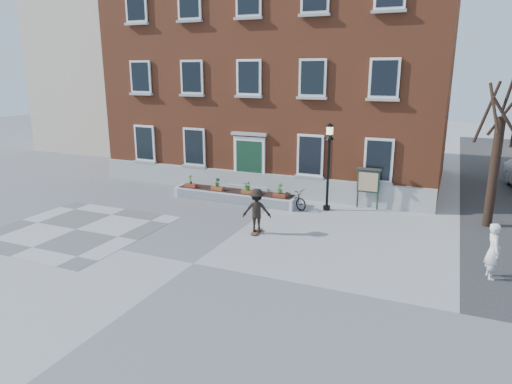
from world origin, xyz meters
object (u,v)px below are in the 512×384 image
at_px(bystander, 493,251).
at_px(notice_board, 368,181).
at_px(lamp_post, 329,155).
at_px(skateboarder, 257,210).
at_px(bicycle, 292,198).

relative_size(bystander, notice_board, 0.93).
bearing_deg(lamp_post, skateboarder, -112.61).
bearing_deg(bystander, lamp_post, 39.38).
height_order(bicycle, lamp_post, lamp_post).
bearing_deg(notice_board, lamp_post, -148.43).
relative_size(bicycle, skateboarder, 1.00).
bearing_deg(skateboarder, lamp_post, 67.39).
relative_size(notice_board, skateboarder, 1.05).
bearing_deg(skateboarder, bystander, -5.89).
bearing_deg(bicycle, notice_board, -40.59).
height_order(lamp_post, notice_board, lamp_post).
height_order(notice_board, skateboarder, notice_board).
xyz_separation_m(bystander, notice_board, (-4.76, 5.90, 0.39)).
distance_m(bicycle, bystander, 9.16).
distance_m(bicycle, skateboarder, 3.77).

